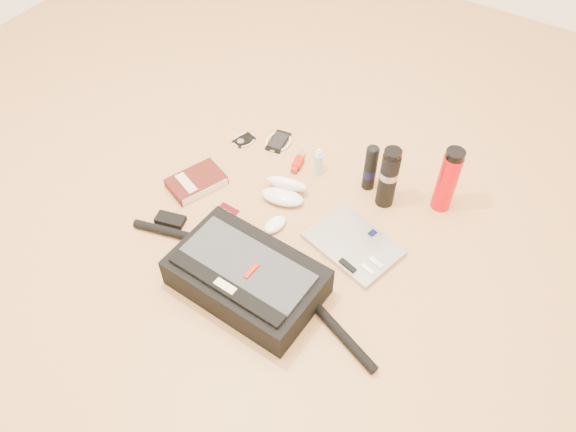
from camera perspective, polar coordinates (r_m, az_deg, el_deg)
The scene contains 14 objects.
ground at distance 2.02m, azimuth -1.92°, elevation -2.59°, with size 4.00×4.00×0.00m, color tan.
messenger_bag at distance 1.86m, azimuth -4.29°, elevation -6.15°, with size 1.01×0.32×0.14m.
laptop at distance 2.01m, azimuth 6.63°, elevation -2.89°, with size 0.36×0.29×0.03m.
book at distance 2.22m, azimuth -9.29°, elevation 3.45°, with size 0.20×0.25×0.04m.
passport at distance 2.11m, azimuth -6.68°, elevation 0.04°, with size 0.08×0.11×0.01m.
mouse at distance 2.05m, azimuth -1.33°, elevation -0.87°, with size 0.07×0.11×0.03m.
sunglasses_case at distance 2.13m, azimuth -0.35°, elevation 2.61°, with size 0.19×0.17×0.10m.
ipod at distance 2.39m, azimuth -4.50°, elevation 7.69°, with size 0.10×0.10×0.01m.
phone at distance 2.37m, azimuth -0.98°, elevation 7.59°, with size 0.12×0.14×0.01m.
inhaler at distance 2.27m, azimuth 1.06°, elevation 5.47°, with size 0.05×0.12×0.03m.
spray_bottle at distance 2.21m, azimuth 3.11°, elevation 5.38°, with size 0.04×0.04×0.13m.
aerosol_can at distance 2.15m, azimuth 8.38°, elevation 4.91°, with size 0.05×0.05×0.21m.
thermos_black at distance 2.08m, azimuth 10.16°, elevation 3.88°, with size 0.09×0.09×0.26m.
thermos_red at distance 2.11m, azimuth 15.89°, elevation 3.52°, with size 0.09×0.09×0.28m.
Camera 1 is at (0.73, -1.00, 1.59)m, focal length 35.00 mm.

